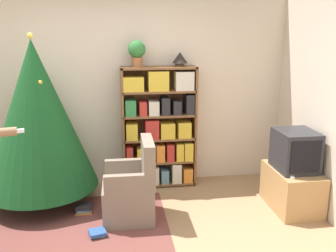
{
  "coord_description": "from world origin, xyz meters",
  "views": [
    {
      "loc": [
        0.07,
        -3.13,
        2.08
      ],
      "look_at": [
        0.64,
        0.83,
        1.05
      ],
      "focal_mm": 40.0,
      "sensor_mm": 36.0,
      "label": 1
    }
  ],
  "objects_px": {
    "christmas_tree": "(37,116)",
    "television": "(295,150)",
    "armchair": "(132,191)",
    "potted_plant": "(137,52)",
    "bookshelf": "(160,128)",
    "table_lamp": "(180,58)"
  },
  "relations": [
    {
      "from": "armchair",
      "to": "potted_plant",
      "type": "distance_m",
      "value": 1.75
    },
    {
      "from": "television",
      "to": "table_lamp",
      "type": "distance_m",
      "value": 1.82
    },
    {
      "from": "christmas_tree",
      "to": "table_lamp",
      "type": "distance_m",
      "value": 1.9
    },
    {
      "from": "armchair",
      "to": "table_lamp",
      "type": "bearing_deg",
      "value": 143.07
    },
    {
      "from": "potted_plant",
      "to": "table_lamp",
      "type": "bearing_deg",
      "value": 0.0
    },
    {
      "from": "armchair",
      "to": "christmas_tree",
      "type": "bearing_deg",
      "value": -117.31
    },
    {
      "from": "television",
      "to": "table_lamp",
      "type": "bearing_deg",
      "value": 142.33
    },
    {
      "from": "armchair",
      "to": "potted_plant",
      "type": "height_order",
      "value": "potted_plant"
    },
    {
      "from": "potted_plant",
      "to": "table_lamp",
      "type": "height_order",
      "value": "potted_plant"
    },
    {
      "from": "television",
      "to": "table_lamp",
      "type": "xyz_separation_m",
      "value": [
        -1.2,
        0.93,
        1.0
      ]
    },
    {
      "from": "christmas_tree",
      "to": "television",
      "type": "bearing_deg",
      "value": -11.14
    },
    {
      "from": "bookshelf",
      "to": "potted_plant",
      "type": "relative_size",
      "value": 4.93
    },
    {
      "from": "television",
      "to": "armchair",
      "type": "relative_size",
      "value": 0.53
    },
    {
      "from": "television",
      "to": "potted_plant",
      "type": "relative_size",
      "value": 1.49
    },
    {
      "from": "christmas_tree",
      "to": "armchair",
      "type": "bearing_deg",
      "value": -27.89
    },
    {
      "from": "potted_plant",
      "to": "bookshelf",
      "type": "bearing_deg",
      "value": -1.39
    },
    {
      "from": "television",
      "to": "christmas_tree",
      "type": "distance_m",
      "value": 3.04
    },
    {
      "from": "bookshelf",
      "to": "television",
      "type": "distance_m",
      "value": 1.74
    },
    {
      "from": "bookshelf",
      "to": "armchair",
      "type": "distance_m",
      "value": 1.11
    },
    {
      "from": "armchair",
      "to": "table_lamp",
      "type": "relative_size",
      "value": 4.6
    },
    {
      "from": "television",
      "to": "potted_plant",
      "type": "distance_m",
      "value": 2.26
    },
    {
      "from": "bookshelf",
      "to": "potted_plant",
      "type": "bearing_deg",
      "value": 178.61
    }
  ]
}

